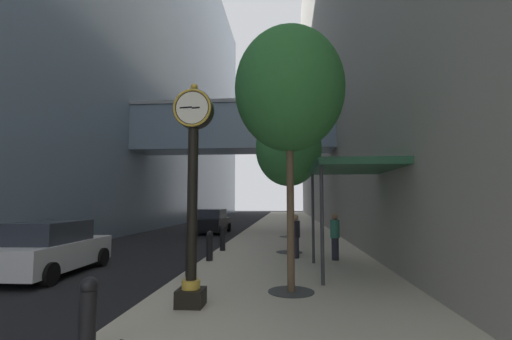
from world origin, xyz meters
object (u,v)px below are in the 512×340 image
Objects in this scene: bollard_fourth at (210,245)px; pedestrian_by_clock at (296,235)px; bollard_third at (190,256)px; pedestrian_walking at (335,235)px; street_tree_near at (289,90)px; street_clock at (193,181)px; car_black_near at (213,222)px; bollard_fifth at (223,238)px; car_white_mid at (52,249)px; street_tree_mid_near at (288,149)px; bollard_nearest at (88,314)px; street_tree_mid_far at (288,151)px.

pedestrian_by_clock is (3.13, 0.86, 0.30)m from bollard_fourth.
pedestrian_walking reaches higher than bollard_third.
street_tree_near is at bearing -109.64° from pedestrian_walking.
street_clock reaches higher than car_black_near.
pedestrian_walking is (4.57, -2.09, 0.34)m from bollard_fifth.
car_white_mid is at bearing -158.18° from pedestrian_by_clock.
bollard_fourth is (0.00, 2.61, 0.00)m from bollard_third.
bollard_fourth is 0.18× the size of street_tree_mid_near.
bollard_nearest is at bearing -90.00° from bollard_fifth.
pedestrian_walking is at bearing 58.05° from street_clock.
pedestrian_by_clock reaches higher than bollard_third.
street_clock reaches higher than pedestrian_by_clock.
street_tree_mid_far is 3.76× the size of pedestrian_walking.
street_tree_mid_near reaches higher than car_white_mid.
pedestrian_walking is (4.57, 8.36, 0.34)m from bollard_nearest.
street_clock is at bearing -147.47° from street_tree_near.
bollard_fourth is 10.37m from street_tree_mid_far.
car_white_mid is at bearing 148.55° from street_clock.
bollard_nearest is 17.52m from street_tree_mid_far.
street_clock is 5.89m from bollard_fourth.
bollard_fourth is 0.17× the size of street_tree_mid_far.
street_tree_near is 6.49m from street_tree_mid_near.
bollard_fifth is at bearing 174.24° from street_tree_mid_near.
pedestrian_walking is at bearing -78.61° from street_tree_mid_far.
street_tree_near is at bearing 32.53° from street_clock.
car_black_near is (-5.40, 9.92, -3.71)m from street_tree_mid_near.
bollard_third is 5.55m from pedestrian_walking.
car_white_mid reaches higher than bollard_nearest.
bollard_fourth is 4.61m from pedestrian_walking.
bollard_third is 0.25× the size of car_black_near.
bollard_nearest is at bearing -128.12° from street_tree_near.
car_black_near is 0.99× the size of car_white_mid.
street_clock is 0.72× the size of street_tree_near.
street_tree_near is (2.07, 1.32, 2.34)m from street_clock.
bollard_nearest is at bearing -90.00° from bollard_fourth.
bollard_fifth is (0.00, 10.46, 0.00)m from bollard_nearest.
street_tree_near is at bearing -92.68° from pedestrian_by_clock.
street_tree_mid_near is at bearing -5.76° from bollard_fifth.
bollard_third and bollard_fifth have the same top height.
bollard_nearest is 5.23m from bollard_third.
street_clock is 2.75× the size of pedestrian_walking.
bollard_nearest is 0.25× the size of car_white_mid.
bollard_fourth is 3.26m from pedestrian_by_clock.
car_white_mid is at bearing 165.29° from street_tree_near.
street_tree_mid_near is (2.90, 10.16, 3.84)m from bollard_nearest.
street_clock is 3.39m from street_tree_near.
bollard_nearest is 0.65× the size of pedestrian_by_clock.
pedestrian_by_clock reaches higher than bollard_fifth.
street_tree_mid_far reaches higher than street_tree_mid_near.
bollard_fourth is (0.00, 7.84, 0.00)m from bollard_nearest.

